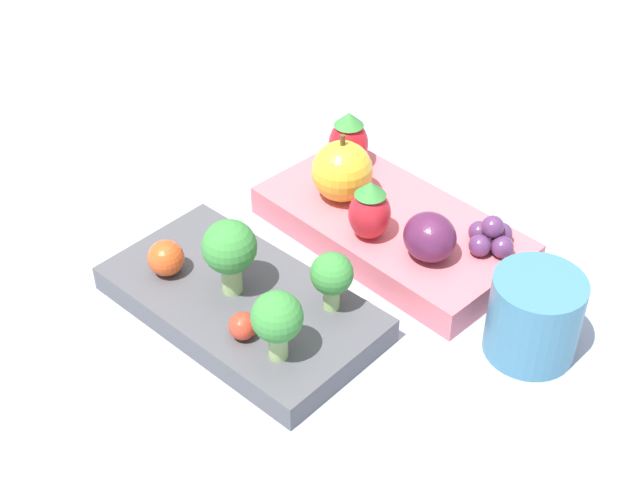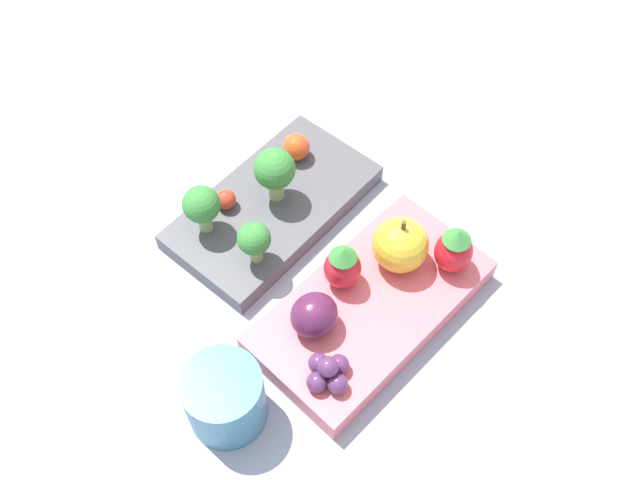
{
  "view_description": "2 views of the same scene",
  "coord_description": "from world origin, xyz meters",
  "px_view_note": "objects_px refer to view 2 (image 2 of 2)",
  "views": [
    {
      "loc": [
        -0.42,
        0.33,
        0.46
      ],
      "look_at": [
        -0.01,
        -0.0,
        0.04
      ],
      "focal_mm": 50.0,
      "sensor_mm": 36.0,
      "label": 1
    },
    {
      "loc": [
        -0.25,
        -0.28,
        0.57
      ],
      "look_at": [
        -0.01,
        -0.0,
        0.04
      ],
      "focal_mm": 40.0,
      "sensor_mm": 36.0,
      "label": 2
    }
  ],
  "objects_px": {
    "broccoli_floret_1": "(202,206)",
    "strawberry_1": "(343,266)",
    "bento_box_fruit": "(371,307)",
    "grape_cluster": "(328,372)",
    "plum": "(314,315)",
    "bento_box_savoury": "(273,207)",
    "broccoli_floret_0": "(274,171)",
    "broccoli_floret_2": "(254,240)",
    "cherry_tomato_1": "(296,147)",
    "strawberry_0": "(454,250)",
    "cherry_tomato_0": "(226,200)",
    "apple": "(400,245)",
    "drinking_cup": "(225,398)"
  },
  "relations": [
    {
      "from": "bento_box_savoury",
      "to": "broccoli_floret_1",
      "type": "distance_m",
      "value": 0.08
    },
    {
      "from": "broccoli_floret_2",
      "to": "cherry_tomato_0",
      "type": "bearing_deg",
      "value": 77.54
    },
    {
      "from": "broccoli_floret_2",
      "to": "cherry_tomato_1",
      "type": "height_order",
      "value": "broccoli_floret_2"
    },
    {
      "from": "bento_box_savoury",
      "to": "broccoli_floret_0",
      "type": "xyz_separation_m",
      "value": [
        0.01,
        0.0,
        0.05
      ]
    },
    {
      "from": "apple",
      "to": "drinking_cup",
      "type": "relative_size",
      "value": 0.92
    },
    {
      "from": "bento_box_savoury",
      "to": "strawberry_1",
      "type": "height_order",
      "value": "strawberry_1"
    },
    {
      "from": "broccoli_floret_0",
      "to": "strawberry_1",
      "type": "distance_m",
      "value": 0.12
    },
    {
      "from": "cherry_tomato_0",
      "to": "plum",
      "type": "height_order",
      "value": "plum"
    },
    {
      "from": "bento_box_fruit",
      "to": "drinking_cup",
      "type": "distance_m",
      "value": 0.16
    },
    {
      "from": "bento_box_fruit",
      "to": "cherry_tomato_0",
      "type": "height_order",
      "value": "cherry_tomato_0"
    },
    {
      "from": "bento_box_fruit",
      "to": "broccoli_floret_2",
      "type": "height_order",
      "value": "broccoli_floret_2"
    },
    {
      "from": "bento_box_fruit",
      "to": "apple",
      "type": "relative_size",
      "value": 3.83
    },
    {
      "from": "broccoli_floret_2",
      "to": "strawberry_1",
      "type": "xyz_separation_m",
      "value": [
        0.04,
        -0.07,
        -0.0
      ]
    },
    {
      "from": "apple",
      "to": "strawberry_0",
      "type": "xyz_separation_m",
      "value": [
        0.03,
        -0.03,
        -0.0
      ]
    },
    {
      "from": "broccoli_floret_1",
      "to": "strawberry_1",
      "type": "relative_size",
      "value": 1.06
    },
    {
      "from": "broccoli_floret_1",
      "to": "apple",
      "type": "relative_size",
      "value": 0.9
    },
    {
      "from": "broccoli_floret_1",
      "to": "plum",
      "type": "distance_m",
      "value": 0.15
    },
    {
      "from": "broccoli_floret_0",
      "to": "broccoli_floret_2",
      "type": "distance_m",
      "value": 0.07
    },
    {
      "from": "bento_box_fruit",
      "to": "grape_cluster",
      "type": "distance_m",
      "value": 0.09
    },
    {
      "from": "bento_box_fruit",
      "to": "grape_cluster",
      "type": "relative_size",
      "value": 5.57
    },
    {
      "from": "plum",
      "to": "grape_cluster",
      "type": "bearing_deg",
      "value": -117.06
    },
    {
      "from": "broccoli_floret_2",
      "to": "strawberry_1",
      "type": "distance_m",
      "value": 0.08
    },
    {
      "from": "cherry_tomato_1",
      "to": "plum",
      "type": "distance_m",
      "value": 0.2
    },
    {
      "from": "cherry_tomato_1",
      "to": "apple",
      "type": "distance_m",
      "value": 0.16
    },
    {
      "from": "cherry_tomato_1",
      "to": "strawberry_0",
      "type": "distance_m",
      "value": 0.2
    },
    {
      "from": "broccoli_floret_1",
      "to": "cherry_tomato_0",
      "type": "bearing_deg",
      "value": 15.47
    },
    {
      "from": "plum",
      "to": "cherry_tomato_1",
      "type": "bearing_deg",
      "value": 55.2
    },
    {
      "from": "bento_box_fruit",
      "to": "cherry_tomato_1",
      "type": "xyz_separation_m",
      "value": [
        0.06,
        0.18,
        0.02
      ]
    },
    {
      "from": "bento_box_savoury",
      "to": "plum",
      "type": "height_order",
      "value": "plum"
    },
    {
      "from": "bento_box_savoury",
      "to": "cherry_tomato_1",
      "type": "height_order",
      "value": "cherry_tomato_1"
    },
    {
      "from": "cherry_tomato_1",
      "to": "strawberry_0",
      "type": "height_order",
      "value": "strawberry_0"
    },
    {
      "from": "bento_box_fruit",
      "to": "strawberry_0",
      "type": "distance_m",
      "value": 0.09
    },
    {
      "from": "bento_box_savoury",
      "to": "apple",
      "type": "height_order",
      "value": "apple"
    },
    {
      "from": "cherry_tomato_1",
      "to": "grape_cluster",
      "type": "bearing_deg",
      "value": -123.25
    },
    {
      "from": "broccoli_floret_1",
      "to": "cherry_tomato_0",
      "type": "height_order",
      "value": "broccoli_floret_1"
    },
    {
      "from": "drinking_cup",
      "to": "plum",
      "type": "bearing_deg",
      "value": 3.65
    },
    {
      "from": "bento_box_savoury",
      "to": "plum",
      "type": "distance_m",
      "value": 0.15
    },
    {
      "from": "bento_box_fruit",
      "to": "plum",
      "type": "bearing_deg",
      "value": 166.38
    },
    {
      "from": "broccoli_floret_0",
      "to": "broccoli_floret_2",
      "type": "relative_size",
      "value": 1.29
    },
    {
      "from": "cherry_tomato_0",
      "to": "strawberry_1",
      "type": "bearing_deg",
      "value": -78.93
    },
    {
      "from": "cherry_tomato_1",
      "to": "plum",
      "type": "height_order",
      "value": "plum"
    },
    {
      "from": "bento_box_fruit",
      "to": "bento_box_savoury",
      "type": "bearing_deg",
      "value": 88.67
    },
    {
      "from": "broccoli_floret_2",
      "to": "cherry_tomato_0",
      "type": "height_order",
      "value": "broccoli_floret_2"
    },
    {
      "from": "broccoli_floret_0",
      "to": "plum",
      "type": "relative_size",
      "value": 1.45
    },
    {
      "from": "bento_box_savoury",
      "to": "bento_box_fruit",
      "type": "height_order",
      "value": "bento_box_fruit"
    },
    {
      "from": "cherry_tomato_1",
      "to": "strawberry_1",
      "type": "relative_size",
      "value": 0.55
    },
    {
      "from": "broccoli_floret_0",
      "to": "grape_cluster",
      "type": "xyz_separation_m",
      "value": [
        -0.09,
        -0.18,
        -0.02
      ]
    },
    {
      "from": "broccoli_floret_1",
      "to": "drinking_cup",
      "type": "relative_size",
      "value": 0.83
    },
    {
      "from": "apple",
      "to": "bento_box_savoury",
      "type": "bearing_deg",
      "value": 107.9
    },
    {
      "from": "cherry_tomato_0",
      "to": "cherry_tomato_1",
      "type": "xyz_separation_m",
      "value": [
        0.09,
        0.01,
        0.0
      ]
    }
  ]
}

